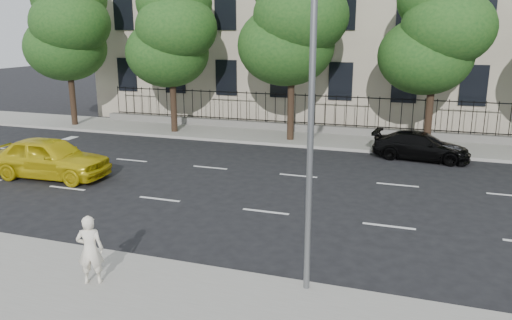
% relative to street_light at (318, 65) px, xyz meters
% --- Properties ---
extents(ground, '(120.00, 120.00, 0.00)m').
position_rel_street_light_xyz_m(ground, '(-2.50, 1.77, -5.15)').
color(ground, black).
rests_on(ground, ground).
extents(near_sidewalk, '(60.00, 4.00, 0.15)m').
position_rel_street_light_xyz_m(near_sidewalk, '(-2.50, -2.23, -5.07)').
color(near_sidewalk, gray).
rests_on(near_sidewalk, ground).
extents(far_sidewalk, '(60.00, 4.00, 0.15)m').
position_rel_street_light_xyz_m(far_sidewalk, '(-2.50, 15.77, -5.07)').
color(far_sidewalk, gray).
rests_on(far_sidewalk, ground).
extents(lane_markings, '(49.60, 4.62, 0.01)m').
position_rel_street_light_xyz_m(lane_markings, '(-2.50, 6.52, -5.14)').
color(lane_markings, silver).
rests_on(lane_markings, ground).
extents(iron_fence, '(30.00, 0.50, 2.20)m').
position_rel_street_light_xyz_m(iron_fence, '(-2.50, 17.47, -4.50)').
color(iron_fence, slate).
rests_on(iron_fence, far_sidewalk).
extents(street_light, '(0.25, 3.32, 8.05)m').
position_rel_street_light_xyz_m(street_light, '(0.00, 0.00, 0.00)').
color(street_light, slate).
rests_on(street_light, near_sidewalk).
extents(tree_a, '(5.71, 5.31, 9.39)m').
position_rel_street_light_xyz_m(tree_a, '(-18.46, 15.13, 0.98)').
color(tree_a, '#382619').
rests_on(tree_a, far_sidewalk).
extents(tree_b, '(5.53, 5.12, 8.97)m').
position_rel_street_light_xyz_m(tree_b, '(-11.46, 15.13, 0.69)').
color(tree_b, '#382619').
rests_on(tree_b, far_sidewalk).
extents(tree_c, '(5.89, 5.50, 9.80)m').
position_rel_street_light_xyz_m(tree_c, '(-4.46, 15.13, 1.26)').
color(tree_c, '#382619').
rests_on(tree_c, far_sidewalk).
extents(tree_d, '(5.34, 4.94, 8.84)m').
position_rel_street_light_xyz_m(tree_d, '(2.54, 15.13, 0.69)').
color(tree_d, '#382619').
rests_on(tree_d, far_sidewalk).
extents(yellow_taxi, '(5.06, 2.24, 1.69)m').
position_rel_street_light_xyz_m(yellow_taxi, '(-12.07, 5.26, -4.30)').
color(yellow_taxi, gold).
rests_on(yellow_taxi, ground).
extents(black_sedan, '(4.56, 2.23, 1.28)m').
position_rel_street_light_xyz_m(black_sedan, '(2.25, 13.27, -4.51)').
color(black_sedan, black).
rests_on(black_sedan, ground).
extents(woman_near, '(0.71, 0.61, 1.66)m').
position_rel_street_light_xyz_m(woman_near, '(-4.79, -1.90, -4.17)').
color(woman_near, white).
rests_on(woman_near, near_sidewalk).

